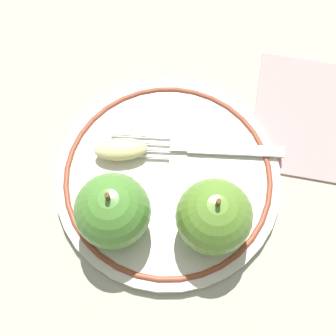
{
  "coord_description": "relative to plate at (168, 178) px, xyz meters",
  "views": [
    {
      "loc": [
        0.16,
        0.06,
        0.46
      ],
      "look_at": [
        -0.01,
        0.01,
        0.03
      ],
      "focal_mm": 50.0,
      "sensor_mm": 36.0,
      "label": 1
    }
  ],
  "objects": [
    {
      "name": "apple_second_whole",
      "position": [
        0.04,
        0.06,
        0.04
      ],
      "size": [
        0.07,
        0.07,
        0.08
      ],
      "color": "olive",
      "rests_on": "plate"
    },
    {
      "name": "apple_red_whole",
      "position": [
        0.06,
        -0.03,
        0.04
      ],
      "size": [
        0.07,
        0.07,
        0.08
      ],
      "color": "#508B35",
      "rests_on": "plate"
    },
    {
      "name": "apple_slice_front",
      "position": [
        -0.01,
        -0.05,
        0.02
      ],
      "size": [
        0.04,
        0.06,
        0.02
      ],
      "primitive_type": "ellipsoid",
      "rotation": [
        0.0,
        0.0,
        5.07
      ],
      "color": "beige",
      "rests_on": "plate"
    },
    {
      "name": "napkin_folded",
      "position": [
        -0.12,
        0.14,
        -0.0
      ],
      "size": [
        0.16,
        0.15,
        0.01
      ],
      "primitive_type": "cube",
      "rotation": [
        0.0,
        0.0,
        0.1
      ],
      "color": "#C99290",
      "rests_on": "ground_plane"
    },
    {
      "name": "fork",
      "position": [
        -0.04,
        0.03,
        0.01
      ],
      "size": [
        0.06,
        0.18,
        0.0
      ],
      "rotation": [
        0.0,
        0.0,
        4.95
      ],
      "color": "silver",
      "rests_on": "plate"
    },
    {
      "name": "plate",
      "position": [
        0.0,
        0.0,
        0.0
      ],
      "size": [
        0.23,
        0.23,
        0.01
      ],
      "color": "silver",
      "rests_on": "ground_plane"
    },
    {
      "name": "ground_plane",
      "position": [
        0.01,
        -0.01,
        -0.01
      ],
      "size": [
        2.0,
        2.0,
        0.0
      ],
      "primitive_type": "plane",
      "color": "#ACAE96"
    }
  ]
}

